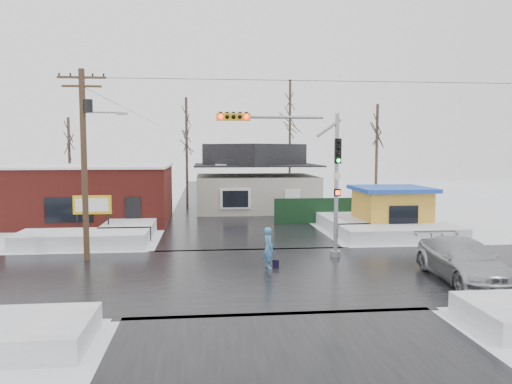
{
  "coord_description": "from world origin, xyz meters",
  "views": [
    {
      "loc": [
        -2.37,
        -20.63,
        5.33
      ],
      "look_at": [
        0.36,
        5.76,
        3.0
      ],
      "focal_mm": 35.0,
      "sensor_mm": 36.0,
      "label": 1
    }
  ],
  "objects": [
    {
      "name": "tree_far_right",
      "position": [
        12.0,
        20.0,
        7.16
      ],
      "size": [
        3.0,
        3.0,
        9.0
      ],
      "color": "#332821",
      "rests_on": "ground"
    },
    {
      "name": "ground",
      "position": [
        0.0,
        0.0,
        0.0
      ],
      "size": [
        120.0,
        120.0,
        0.0
      ],
      "primitive_type": "plane",
      "color": "white",
      "rests_on": "ground"
    },
    {
      "name": "car",
      "position": [
        7.98,
        -1.86,
        0.81
      ],
      "size": [
        2.45,
        5.68,
        1.63
      ],
      "primitive_type": "imported",
      "rotation": [
        0.0,
        0.0,
        -0.03
      ],
      "color": "#ABAEB2",
      "rests_on": "ground"
    },
    {
      "name": "tree_far_mid",
      "position": [
        6.0,
        28.0,
        9.54
      ],
      "size": [
        3.0,
        3.0,
        12.0
      ],
      "color": "#332821",
      "rests_on": "ground"
    },
    {
      "name": "traffic_signal",
      "position": [
        2.43,
        2.97,
        4.54
      ],
      "size": [
        6.05,
        0.68,
        7.0
      ],
      "color": "gray",
      "rests_on": "ground"
    },
    {
      "name": "road_ns",
      "position": [
        0.0,
        0.0,
        0.01
      ],
      "size": [
        10.0,
        120.0,
        0.02
      ],
      "primitive_type": "cube",
      "color": "black",
      "rests_on": "ground"
    },
    {
      "name": "marquee_sign",
      "position": [
        -9.0,
        9.49,
        1.92
      ],
      "size": [
        2.2,
        0.21,
        2.55
      ],
      "color": "black",
      "rests_on": "ground"
    },
    {
      "name": "tree_far_left",
      "position": [
        -4.0,
        26.0,
        7.95
      ],
      "size": [
        3.0,
        3.0,
        10.0
      ],
      "color": "#332821",
      "rests_on": "ground"
    },
    {
      "name": "brick_building",
      "position": [
        -11.0,
        15.99,
        2.08
      ],
      "size": [
        12.2,
        8.2,
        4.12
      ],
      "color": "maroon",
      "rests_on": "ground"
    },
    {
      "name": "snowbank_nside_w",
      "position": [
        -7.0,
        12.0,
        0.4
      ],
      "size": [
        3.0,
        8.0,
        0.8
      ],
      "primitive_type": "cube",
      "color": "white",
      "rests_on": "ground"
    },
    {
      "name": "fence",
      "position": [
        6.5,
        14.0,
        0.9
      ],
      "size": [
        8.0,
        0.12,
        1.8
      ],
      "primitive_type": "cube",
      "color": "black",
      "rests_on": "ground"
    },
    {
      "name": "snowbank_ne",
      "position": [
        9.0,
        7.0,
        0.4
      ],
      "size": [
        7.0,
        3.0,
        0.8
      ],
      "primitive_type": "cube",
      "color": "white",
      "rests_on": "ground"
    },
    {
      "name": "utility_pole",
      "position": [
        -7.93,
        3.5,
        5.11
      ],
      "size": [
        3.15,
        0.44,
        9.0
      ],
      "color": "#382619",
      "rests_on": "ground"
    },
    {
      "name": "pedestrian",
      "position": [
        0.42,
        1.0,
        0.92
      ],
      "size": [
        0.59,
        0.76,
        1.84
      ],
      "primitive_type": "imported",
      "rotation": [
        0.0,
        0.0,
        1.82
      ],
      "color": "#4486BE",
      "rests_on": "ground"
    },
    {
      "name": "kiosk",
      "position": [
        9.5,
        9.99,
        1.46
      ],
      "size": [
        4.6,
        4.6,
        2.88
      ],
      "color": "gold",
      "rests_on": "ground"
    },
    {
      "name": "road_ew",
      "position": [
        0.0,
        0.0,
        0.01
      ],
      "size": [
        120.0,
        10.0,
        0.02
      ],
      "primitive_type": "cube",
      "color": "black",
      "rests_on": "ground"
    },
    {
      "name": "snowbank_nw",
      "position": [
        -9.0,
        7.0,
        0.4
      ],
      "size": [
        7.0,
        3.0,
        0.8
      ],
      "primitive_type": "cube",
      "color": "white",
      "rests_on": "ground"
    },
    {
      "name": "house",
      "position": [
        2.0,
        22.0,
        2.62
      ],
      "size": [
        10.4,
        8.4,
        5.76
      ],
      "color": "#A9A599",
      "rests_on": "ground"
    },
    {
      "name": "tree_far_west",
      "position": [
        -14.0,
        24.0,
        6.36
      ],
      "size": [
        3.0,
        3.0,
        8.0
      ],
      "color": "#332821",
      "rests_on": "ground"
    },
    {
      "name": "shopping_bag",
      "position": [
        0.75,
        1.04,
        0.17
      ],
      "size": [
        0.3,
        0.22,
        0.35
      ],
      "primitive_type": "cube",
      "rotation": [
        0.0,
        0.0,
        -0.38
      ],
      "color": "black",
      "rests_on": "ground"
    },
    {
      "name": "snowbank_nside_e",
      "position": [
        7.0,
        12.0,
        0.4
      ],
      "size": [
        3.0,
        8.0,
        0.8
      ],
      "primitive_type": "cube",
      "color": "white",
      "rests_on": "ground"
    }
  ]
}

